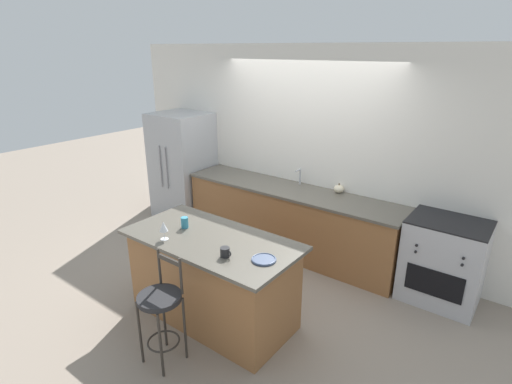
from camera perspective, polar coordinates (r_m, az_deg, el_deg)
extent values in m
plane|color=gray|center=(5.36, 2.50, -9.62)|extent=(18.00, 18.00, 0.00)
cube|color=silver|center=(5.44, 7.09, 6.02)|extent=(6.00, 0.07, 2.70)
cube|color=#936038|center=(5.47, 4.90, -4.06)|extent=(3.05, 0.67, 0.86)
cube|color=#5B564C|center=(5.30, 5.05, 0.35)|extent=(3.08, 0.71, 0.03)
cube|color=black|center=(5.30, 5.05, 0.47)|extent=(0.56, 0.36, 0.01)
cylinder|color=#ADAFB5|center=(5.44, 6.32, 2.24)|extent=(0.02, 0.02, 0.22)
cylinder|color=#ADAFB5|center=(5.36, 6.03, 3.10)|extent=(0.02, 0.12, 0.02)
cube|color=#936038|center=(4.15, -6.21, -12.37)|extent=(1.64, 0.76, 0.87)
cube|color=#5B564C|center=(3.93, -6.46, -6.76)|extent=(1.76, 0.88, 0.03)
cube|color=#ADAFB5|center=(6.48, -10.36, 3.55)|extent=(0.84, 0.77, 1.70)
cylinder|color=#939399|center=(6.25, -13.48, 3.54)|extent=(0.02, 0.02, 0.65)
cylinder|color=#939399|center=(6.15, -12.67, 3.34)|extent=(0.02, 0.02, 0.65)
cube|color=#B7B7BC|center=(4.83, 25.16, -8.97)|extent=(0.79, 0.62, 0.93)
cube|color=black|center=(4.61, 24.05, -11.83)|extent=(0.57, 0.01, 0.30)
cube|color=black|center=(4.64, 26.01, -3.84)|extent=(0.79, 0.62, 0.02)
cylinder|color=black|center=(4.47, 21.95, -7.10)|extent=(0.03, 0.02, 0.03)
cylinder|color=black|center=(4.40, 27.51, -8.40)|extent=(0.03, 0.02, 0.03)
cylinder|color=black|center=(4.50, 21.83, -7.94)|extent=(0.03, 0.02, 0.03)
cylinder|color=black|center=(4.44, 27.36, -9.25)|extent=(0.03, 0.02, 0.03)
cylinder|color=#332D28|center=(3.81, -16.24, -18.74)|extent=(0.02, 0.02, 0.63)
cylinder|color=#332D28|center=(3.63, -13.45, -20.61)|extent=(0.02, 0.02, 0.63)
cylinder|color=#332D28|center=(3.93, -12.98, -16.99)|extent=(0.02, 0.02, 0.63)
cylinder|color=#332D28|center=(3.76, -10.13, -18.66)|extent=(0.02, 0.02, 0.63)
torus|color=#332D28|center=(3.85, -13.06, -20.05)|extent=(0.29, 0.29, 0.02)
cylinder|color=#232326|center=(3.58, -13.64, -14.48)|extent=(0.38, 0.38, 0.04)
cylinder|color=#332D28|center=(3.64, -13.63, -10.27)|extent=(0.02, 0.02, 0.34)
cylinder|color=#332D28|center=(3.46, -10.67, -11.76)|extent=(0.02, 0.02, 0.34)
cube|color=#332D28|center=(3.50, -12.33, -9.46)|extent=(0.27, 0.02, 0.04)
cylinder|color=#425170|center=(3.51, 1.12, -9.64)|extent=(0.22, 0.22, 0.01)
torus|color=#425170|center=(3.51, 1.12, -9.56)|extent=(0.21, 0.21, 0.01)
cylinder|color=white|center=(3.97, -12.93, -6.56)|extent=(0.08, 0.08, 0.00)
cylinder|color=white|center=(3.95, -12.98, -6.00)|extent=(0.01, 0.01, 0.08)
cone|color=white|center=(3.91, -13.08, -4.81)|extent=(0.08, 0.08, 0.10)
cylinder|color=#232326|center=(3.56, -4.46, -8.55)|extent=(0.09, 0.09, 0.09)
torus|color=#232326|center=(3.54, -3.94, -8.73)|extent=(0.06, 0.01, 0.06)
cylinder|color=teal|center=(4.15, -10.16, -4.32)|extent=(0.07, 0.07, 0.11)
ellipsoid|color=beige|center=(5.21, 11.75, 0.44)|extent=(0.13, 0.13, 0.10)
cylinder|color=brown|center=(5.19, 11.80, 1.09)|extent=(0.02, 0.02, 0.02)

